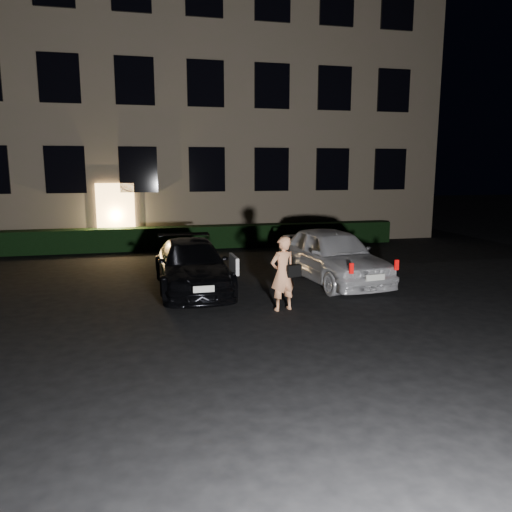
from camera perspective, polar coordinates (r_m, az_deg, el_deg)
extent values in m
plane|color=black|center=(9.55, 3.65, -8.87)|extent=(80.00, 80.00, 0.00)
cube|color=#746953|center=(23.95, -7.11, 17.03)|extent=(20.00, 8.00, 12.00)
cube|color=#FFBC65|center=(19.68, -15.71, 4.37)|extent=(1.40, 0.10, 2.50)
cube|color=black|center=(19.74, -20.95, 9.19)|extent=(1.40, 0.10, 1.70)
cube|color=black|center=(19.57, -13.29, 9.58)|extent=(1.40, 0.10, 1.70)
cube|color=black|center=(19.75, -5.62, 9.80)|extent=(1.40, 0.10, 1.70)
cube|color=black|center=(20.26, 1.79, 9.85)|extent=(1.40, 0.10, 1.70)
cube|color=black|center=(21.09, 8.73, 9.76)|extent=(1.40, 0.10, 1.70)
cube|color=black|center=(22.19, 15.06, 9.54)|extent=(1.40, 0.10, 1.70)
cube|color=black|center=(19.98, -21.57, 18.39)|extent=(1.40, 0.10, 1.70)
cube|color=black|center=(19.81, -13.69, 18.87)|extent=(1.40, 0.10, 1.70)
cube|color=black|center=(19.99, -5.79, 19.01)|extent=(1.40, 0.10, 1.70)
cube|color=black|center=(20.50, 1.85, 18.84)|extent=(1.40, 0.10, 1.70)
cube|color=black|center=(21.31, 8.98, 18.39)|extent=(1.40, 0.10, 1.70)
cube|color=black|center=(22.40, 15.46, 17.75)|extent=(1.40, 0.10, 1.70)
cube|color=black|center=(22.00, 9.23, 26.66)|extent=(1.40, 0.10, 1.70)
cube|color=black|center=(23.06, 15.87, 25.64)|extent=(1.40, 0.10, 1.70)
cube|color=black|center=(19.50, -5.32, 2.21)|extent=(15.00, 0.70, 0.85)
imported|color=black|center=(12.84, -7.35, -1.09)|extent=(1.78, 4.31, 1.25)
cube|color=white|center=(12.18, -2.54, -0.91)|extent=(0.09, 0.89, 0.42)
cube|color=silver|center=(10.70, -5.99, -3.77)|extent=(0.46, 0.04, 0.14)
imported|color=silver|center=(13.76, 8.70, 0.12)|extent=(2.22, 4.50, 1.48)
cube|color=red|center=(11.68, 10.85, -1.41)|extent=(0.09, 0.07, 0.25)
cube|color=red|center=(12.34, 15.78, -0.99)|extent=(0.09, 0.07, 0.25)
cube|color=silver|center=(12.00, 13.48, -2.39)|extent=(0.49, 0.10, 0.15)
imported|color=#FFA571|center=(10.87, 3.07, -2.00)|extent=(0.68, 0.54, 1.64)
cube|color=black|center=(10.88, 4.29, -1.69)|extent=(0.36, 0.23, 0.26)
cube|color=black|center=(10.78, 3.72, 0.22)|extent=(0.05, 0.06, 0.51)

